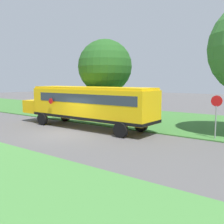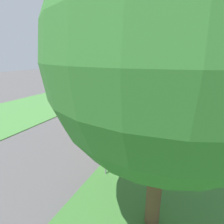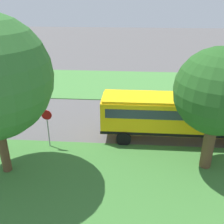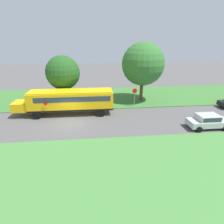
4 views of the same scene
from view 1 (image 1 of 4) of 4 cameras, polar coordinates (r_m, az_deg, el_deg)
The scene contains 5 objects.
ground_plane at distance 18.19m, azimuth -10.56°, elevation -4.78°, with size 120.00×120.00×0.00m, color #565454.
grass_verge at distance 25.85m, azimuth 6.13°, elevation -1.15°, with size 12.00×80.00×0.08m, color #3D7533.
school_bus at distance 19.99m, azimuth -5.28°, elevation 1.94°, with size 2.85×12.42×3.16m.
oak_tree_beside_bus at distance 23.24m, azimuth -1.69°, elevation 9.91°, with size 4.68×4.68×7.18m.
stop_sign at distance 17.21m, azimuth 21.72°, elevation 0.04°, with size 0.08×0.68×2.74m.
Camera 1 is at (11.88, 13.28, 3.65)m, focal length 42.00 mm.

